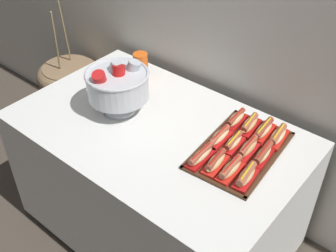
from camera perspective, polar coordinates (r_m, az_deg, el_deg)
name	(u,v)px	position (r m, az deg, el deg)	size (l,w,h in m)	color
ground_plane	(159,228)	(2.68, -1.25, -13.73)	(10.00, 10.00, 0.00)	#4C4238
buffet_table	(158,181)	(2.36, -1.39, -7.46)	(1.47, 0.92, 0.80)	white
floor_vase	(74,105)	(3.18, -12.62, 2.75)	(0.53, 0.53, 1.20)	#896B4C
serving_tray	(240,150)	(1.99, 9.73, -3.29)	(0.37, 0.55, 0.01)	#472B19
hot_dog_0	(201,156)	(1.90, 4.52, -4.03)	(0.06, 0.18, 0.06)	#B21414
hot_dog_1	(216,162)	(1.87, 6.48, -4.89)	(0.08, 0.17, 0.06)	red
hot_dog_2	(231,169)	(1.85, 8.49, -5.79)	(0.07, 0.17, 0.06)	red
hot_dog_3	(246,176)	(1.83, 10.56, -6.69)	(0.08, 0.17, 0.06)	red
hot_dog_4	(219,137)	(2.01, 6.98, -1.48)	(0.07, 0.18, 0.06)	red
hot_dog_5	(233,143)	(1.98, 8.86, -2.25)	(0.07, 0.16, 0.06)	red
hot_dog_6	(248,148)	(1.96, 10.79, -2.99)	(0.07, 0.17, 0.06)	red
hot_dog_7	(263,155)	(1.94, 12.76, -3.81)	(0.07, 0.17, 0.06)	#B21414
hot_dog_8	(236,119)	(2.13, 9.19, 0.90)	(0.07, 0.17, 0.06)	#B21414
hot_dog_9	(249,125)	(2.10, 10.98, 0.18)	(0.09, 0.18, 0.06)	#B21414
hot_dog_10	(263,130)	(2.08, 12.82, -0.56)	(0.08, 0.18, 0.06)	red
hot_dog_11	(278,136)	(2.07, 14.68, -1.35)	(0.09, 0.18, 0.06)	red
punch_bowl	(118,84)	(2.14, -6.85, 5.67)	(0.33, 0.33, 0.28)	silver
cup_stack	(141,67)	(2.43, -3.72, 8.00)	(0.08, 0.08, 0.17)	#EA5B19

